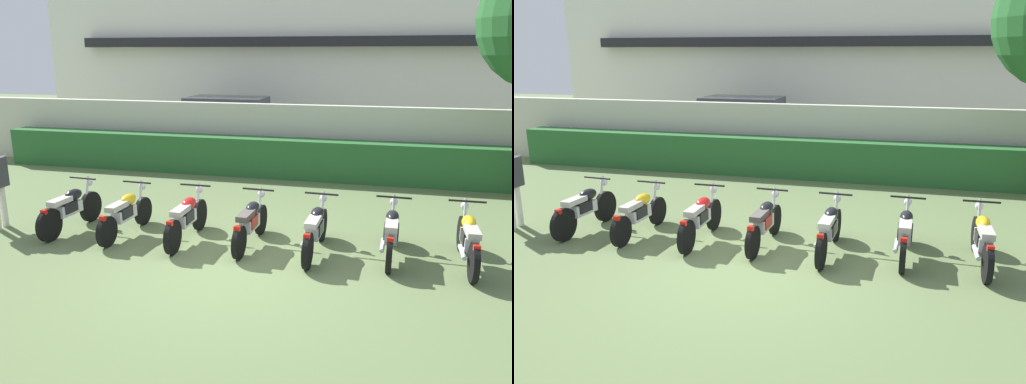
{
  "view_description": "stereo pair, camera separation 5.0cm",
  "coord_description": "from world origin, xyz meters",
  "views": [
    {
      "loc": [
        2.21,
        -7.3,
        3.36
      ],
      "look_at": [
        0.0,
        1.33,
        0.92
      ],
      "focal_mm": 35.74,
      "sensor_mm": 36.0,
      "label": 1
    },
    {
      "loc": [
        2.26,
        -7.29,
        3.36
      ],
      "look_at": [
        0.0,
        1.33,
        0.92
      ],
      "focal_mm": 35.74,
      "sensor_mm": 36.0,
      "label": 2
    }
  ],
  "objects": [
    {
      "name": "building",
      "position": [
        0.0,
        15.47,
        3.58
      ],
      "size": [
        23.79,
        6.5,
        7.16
      ],
      "color": "white",
      "rests_on": "ground"
    },
    {
      "name": "motorcycle_in_row_4",
      "position": [
        1.15,
        0.94,
        0.45
      ],
      "size": [
        0.6,
        1.95,
        0.96
      ],
      "rotation": [
        0.0,
        0.0,
        1.52
      ],
      "color": "black",
      "rests_on": "ground"
    },
    {
      "name": "motorcycle_in_row_5",
      "position": [
        2.41,
        1.08,
        0.44
      ],
      "size": [
        0.6,
        1.87,
        0.95
      ],
      "rotation": [
        0.0,
        0.0,
        1.54
      ],
      "color": "black",
      "rests_on": "ground"
    },
    {
      "name": "motorcycle_in_row_3",
      "position": [
        -0.03,
        1.02,
        0.44
      ],
      "size": [
        0.6,
        1.86,
        0.95
      ],
      "rotation": [
        0.0,
        0.0,
        1.52
      ],
      "color": "black",
      "rests_on": "ground"
    },
    {
      "name": "motorcycle_in_row_0",
      "position": [
        -3.62,
        0.92,
        0.46
      ],
      "size": [
        0.6,
        1.87,
        0.97
      ],
      "rotation": [
        0.0,
        0.0,
        1.5
      ],
      "color": "black",
      "rests_on": "ground"
    },
    {
      "name": "ground",
      "position": [
        0.0,
        0.0,
        0.0
      ],
      "size": [
        60.0,
        60.0,
        0.0
      ],
      "primitive_type": "plane",
      "color": "#607547"
    },
    {
      "name": "motorcycle_in_row_1",
      "position": [
        -2.46,
        0.97,
        0.44
      ],
      "size": [
        0.6,
        1.87,
        0.94
      ],
      "rotation": [
        0.0,
        0.0,
        1.52
      ],
      "color": "black",
      "rests_on": "ground"
    },
    {
      "name": "motorcycle_in_row_2",
      "position": [
        -1.22,
        0.96,
        0.45
      ],
      "size": [
        0.6,
        1.92,
        0.96
      ],
      "rotation": [
        0.0,
        0.0,
        1.57
      ],
      "color": "black",
      "rests_on": "ground"
    },
    {
      "name": "motorcycle_in_row_6",
      "position": [
        3.62,
        1.05,
        0.45
      ],
      "size": [
        0.6,
        1.96,
        0.97
      ],
      "rotation": [
        0.0,
        0.0,
        1.57
      ],
      "color": "black",
      "rests_on": "ground"
    },
    {
      "name": "hedge_row",
      "position": [
        0.0,
        6.33,
        0.54
      ],
      "size": [
        18.08,
        0.7,
        1.08
      ],
      "primitive_type": "cube",
      "color": "#28602D",
      "rests_on": "ground"
    },
    {
      "name": "compound_wall",
      "position": [
        0.0,
        7.03,
        0.98
      ],
      "size": [
        22.6,
        0.3,
        1.96
      ],
      "primitive_type": "cube",
      "color": "beige",
      "rests_on": "ground"
    },
    {
      "name": "parked_car",
      "position": [
        -3.05,
        9.76,
        0.94
      ],
      "size": [
        4.52,
        2.1,
        1.89
      ],
      "rotation": [
        0.0,
        0.0,
        -0.01
      ],
      "color": "silver",
      "rests_on": "ground"
    }
  ]
}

